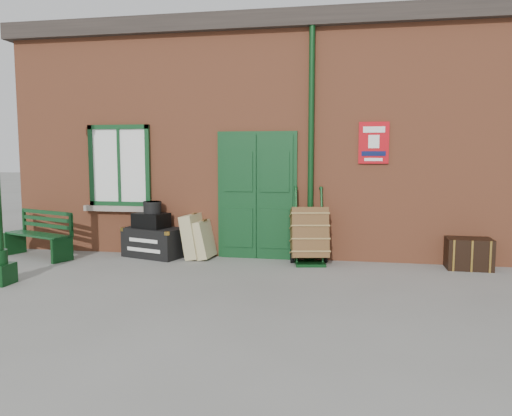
% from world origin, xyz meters
% --- Properties ---
extents(ground, '(80.00, 80.00, 0.00)m').
position_xyz_m(ground, '(0.00, 0.00, 0.00)').
color(ground, gray).
rests_on(ground, ground).
extents(station_building, '(10.30, 4.30, 4.36)m').
position_xyz_m(station_building, '(-0.00, 3.49, 2.16)').
color(station_building, '#A75736').
rests_on(station_building, ground).
extents(bench, '(1.47, 0.91, 0.87)m').
position_xyz_m(bench, '(-4.17, 0.83, 0.44)').
color(bench, '#103B1B').
rests_on(bench, ground).
extents(houdini_trunk, '(1.19, 0.88, 0.53)m').
position_xyz_m(houdini_trunk, '(-2.16, 1.25, 0.27)').
color(houdini_trunk, black).
rests_on(houdini_trunk, ground).
extents(strongbox, '(0.69, 0.58, 0.27)m').
position_xyz_m(strongbox, '(-2.21, 1.25, 0.66)').
color(strongbox, black).
rests_on(strongbox, houdini_trunk).
extents(hatbox, '(0.40, 0.40, 0.21)m').
position_xyz_m(hatbox, '(-2.18, 1.25, 0.90)').
color(hatbox, black).
rests_on(hatbox, strongbox).
extents(suitcase_back, '(0.40, 0.59, 0.80)m').
position_xyz_m(suitcase_back, '(-1.41, 1.25, 0.40)').
color(suitcase_back, tan).
rests_on(suitcase_back, ground).
extents(suitcase_front, '(0.39, 0.53, 0.69)m').
position_xyz_m(suitcase_front, '(-1.23, 1.25, 0.35)').
color(suitcase_front, tan).
rests_on(suitcase_front, ground).
extents(porter_trolley, '(0.73, 0.77, 1.28)m').
position_xyz_m(porter_trolley, '(0.66, 1.20, 0.49)').
color(porter_trolley, '#0D3615').
rests_on(porter_trolley, ground).
extents(dark_trunk, '(0.70, 0.46, 0.51)m').
position_xyz_m(dark_trunk, '(3.24, 1.25, 0.25)').
color(dark_trunk, black).
rests_on(dark_trunk, ground).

